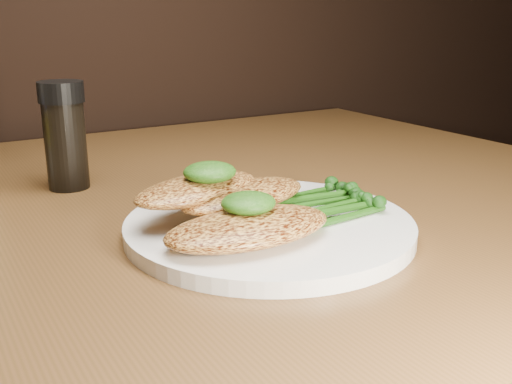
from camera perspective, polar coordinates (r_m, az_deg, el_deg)
plate at (r=0.54m, az=1.28°, el=-3.29°), size 0.26×0.26×0.01m
chicken_front at (r=0.48m, az=-0.68°, el=-3.45°), size 0.15×0.08×0.02m
chicken_mid at (r=0.54m, az=-1.20°, el=-0.30°), size 0.15×0.09×0.02m
chicken_back at (r=0.53m, az=-5.63°, el=0.31°), size 0.14×0.10×0.02m
pesto_front at (r=0.48m, az=-0.74°, el=-1.06°), size 0.05×0.05×0.02m
pesto_back at (r=0.52m, az=-4.48°, el=1.92°), size 0.05×0.05×0.02m
broccolini_bundle at (r=0.56m, az=6.04°, el=-0.82°), size 0.13×0.10×0.02m
pepper_grinder at (r=0.69m, az=-17.90°, el=5.16°), size 0.06×0.06×0.12m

